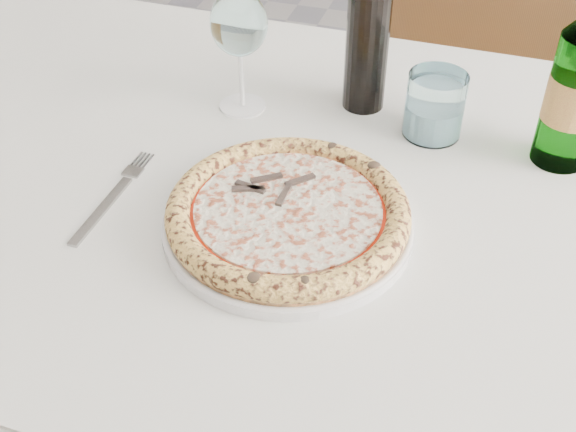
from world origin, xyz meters
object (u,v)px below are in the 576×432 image
(chair_far, at_px, (438,79))
(plate, at_px, (288,223))
(dining_table, at_px, (310,230))
(pizza, at_px, (288,212))
(wine_bottle, at_px, (368,38))
(wine_glass, at_px, (239,26))
(tumbler, at_px, (434,109))

(chair_far, bearing_deg, plate, -96.02)
(chair_far, distance_m, plate, 0.87)
(dining_table, height_order, plate, plate)
(pizza, relative_size, wine_bottle, 1.15)
(dining_table, distance_m, chair_far, 0.75)
(dining_table, bearing_deg, pizza, -90.00)
(chair_far, xyz_separation_m, pizza, (-0.09, -0.84, 0.25))
(dining_table, xyz_separation_m, chair_far, (0.09, 0.74, -0.14))
(chair_far, bearing_deg, wine_glass, -111.94)
(chair_far, relative_size, plate, 3.10)
(wine_glass, bearing_deg, pizza, -58.89)
(dining_table, xyz_separation_m, wine_glass, (-0.15, 0.15, 0.21))
(wine_glass, height_order, tumbler, wine_glass)
(dining_table, distance_m, wine_glass, 0.30)
(plate, height_order, wine_glass, wine_glass)
(chair_far, bearing_deg, wine_bottle, -97.22)
(dining_table, xyz_separation_m, pizza, (-0.00, -0.10, 0.11))
(plate, distance_m, tumbler, 0.29)
(dining_table, height_order, chair_far, chair_far)
(wine_glass, distance_m, wine_bottle, 0.18)
(pizza, height_order, wine_bottle, wine_bottle)
(wine_bottle, bearing_deg, chair_far, 82.78)
(plate, height_order, wine_bottle, wine_bottle)
(dining_table, distance_m, pizza, 0.15)
(pizza, bearing_deg, chair_far, 83.98)
(tumbler, bearing_deg, wine_bottle, 156.60)
(chair_far, height_order, tumbler, chair_far)
(wine_glass, height_order, wine_bottle, wine_bottle)
(tumbler, bearing_deg, chair_far, 94.30)
(wine_bottle, bearing_deg, wine_glass, -160.28)
(pizza, height_order, wine_glass, wine_glass)
(wine_bottle, bearing_deg, plate, -93.94)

